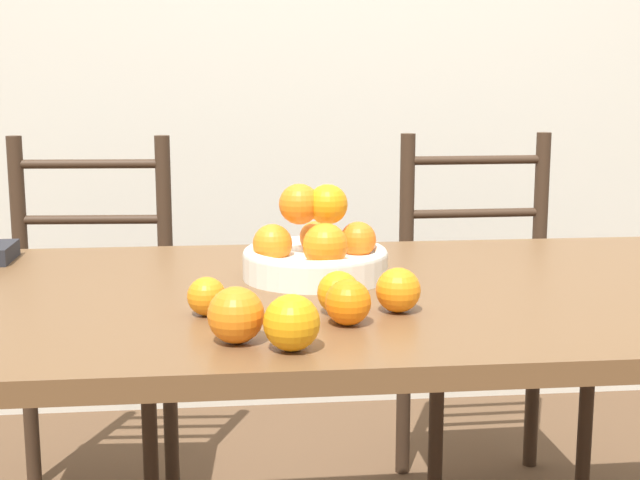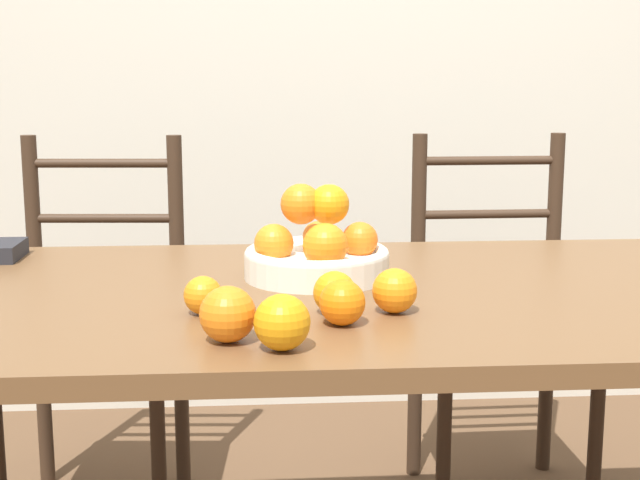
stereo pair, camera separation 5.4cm
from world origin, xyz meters
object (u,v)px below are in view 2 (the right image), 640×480
Objects in this scene: fruit_bowl at (317,251)px; orange_loose_4 at (203,295)px; orange_loose_1 at (228,314)px; orange_loose_3 at (335,293)px; orange_loose_0 at (395,291)px; chair_right at (498,329)px; orange_loose_5 at (342,302)px; orange_loose_2 at (282,322)px; chair_left at (97,338)px.

fruit_bowl reaches higher than orange_loose_4.
orange_loose_3 is at bearing 40.66° from orange_loose_1.
orange_loose_0 is 1.04m from chair_right.
orange_loose_5 is at bearing -118.92° from chair_right.
orange_loose_5 is 1.13m from chair_right.
orange_loose_2 reaches higher than orange_loose_5.
orange_loose_1 reaches higher than orange_loose_5.
orange_loose_1 is 0.18m from orange_loose_5.
fruit_bowl is 0.89m from chair_right.
orange_loose_3 is at bearing 179.89° from orange_loose_0.
orange_loose_4 is (-0.19, -0.24, -0.02)m from fruit_bowl.
orange_loose_2 is 0.23m from orange_loose_4.
chair_right is (0.52, 0.64, -0.34)m from fruit_bowl.
fruit_bowl is 3.44× the size of orange_loose_2.
chair_left is (-0.52, 0.64, -0.34)m from fruit_bowl.
orange_loose_5 is at bearing -87.13° from fruit_bowl.
fruit_bowl is at bearing 68.88° from orange_loose_1.
orange_loose_3 is at bearing -55.14° from chair_left.
fruit_bowl is 0.44m from orange_loose_2.
chair_left reaches higher than orange_loose_5.
orange_loose_1 is at bearing -111.12° from fruit_bowl.
orange_loose_2 is at bearing -30.43° from orange_loose_1.
orange_loose_3 is (0.16, 0.14, -0.01)m from orange_loose_1.
orange_loose_1 is 0.09m from orange_loose_2.
orange_loose_0 is 0.91× the size of orange_loose_2.
orange_loose_5 is (0.21, -0.08, 0.00)m from orange_loose_4.
orange_loose_0 is 1.02× the size of orange_loose_5.
chair_right is (0.51, 0.89, -0.33)m from orange_loose_3.
fruit_bowl is 0.27m from orange_loose_0.
chair_right is (0.67, 1.03, -0.33)m from orange_loose_1.
chair_right reaches higher than orange_loose_4.
orange_loose_3 is at bearing -87.64° from fruit_bowl.
fruit_bowl is 0.32m from orange_loose_5.
chair_right is at bearing 4.05° from chair_left.
orange_loose_1 is 1.27m from chair_right.
orange_loose_0 is 1.14m from chair_left.
orange_loose_4 is at bearing -65.53° from chair_left.
orange_loose_5 is at bearing 23.85° from orange_loose_1.
fruit_bowl is 0.42m from orange_loose_1.
orange_loose_2 is (0.07, -0.04, -0.00)m from orange_loose_1.
orange_loose_3 is 1.08m from chair_right.
orange_loose_0 is 0.09m from orange_loose_3.
orange_loose_4 is (-0.30, 0.01, -0.01)m from orange_loose_0.
chair_left is at bearing 109.75° from orange_loose_1.
orange_loose_4 is 1.18m from chair_right.
orange_loose_2 is 1.21m from chair_left.
orange_loose_5 is at bearing -85.15° from orange_loose_3.
chair_left is at bearing 179.08° from chair_right.
chair_left is (-0.54, 0.95, -0.33)m from orange_loose_5.
orange_loose_1 reaches higher than orange_loose_3.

